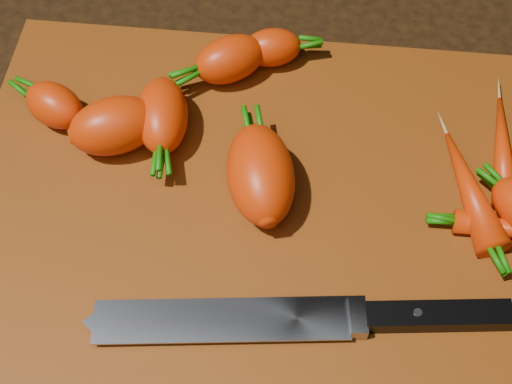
# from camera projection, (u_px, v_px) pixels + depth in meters

# --- Properties ---
(ground) EXTENTS (2.00, 2.00, 0.01)m
(ground) POSITION_uv_depth(u_px,v_px,m) (255.00, 223.00, 0.61)
(ground) COLOR black
(cutting_board) EXTENTS (0.50, 0.40, 0.01)m
(cutting_board) POSITION_uv_depth(u_px,v_px,m) (255.00, 217.00, 0.60)
(cutting_board) COLOR #6C3009
(cutting_board) RESTS_ON ground
(carrot_0) EXTENTS (0.09, 0.08, 0.05)m
(carrot_0) POSITION_uv_depth(u_px,v_px,m) (115.00, 126.00, 0.61)
(carrot_0) COLOR #E73000
(carrot_0) RESTS_ON cutting_board
(carrot_1) EXTENTS (0.07, 0.06, 0.04)m
(carrot_1) POSITION_uv_depth(u_px,v_px,m) (54.00, 105.00, 0.63)
(carrot_1) COLOR #E73000
(carrot_1) RESTS_ON cutting_board
(carrot_2) EXTENTS (0.06, 0.08, 0.05)m
(carrot_2) POSITION_uv_depth(u_px,v_px,m) (162.00, 115.00, 0.62)
(carrot_2) COLOR #E73000
(carrot_2) RESTS_ON cutting_board
(carrot_3) EXTENTS (0.08, 0.10, 0.06)m
(carrot_3) POSITION_uv_depth(u_px,v_px,m) (260.00, 174.00, 0.58)
(carrot_3) COLOR #E73000
(carrot_3) RESTS_ON cutting_board
(carrot_4) EXTENTS (0.08, 0.07, 0.04)m
(carrot_4) POSITION_uv_depth(u_px,v_px,m) (230.00, 59.00, 0.66)
(carrot_4) COLOR #E73000
(carrot_4) RESTS_ON cutting_board
(carrot_5) EXTENTS (0.06, 0.05, 0.04)m
(carrot_5) POSITION_uv_depth(u_px,v_px,m) (272.00, 48.00, 0.67)
(carrot_5) COLOR #E73000
(carrot_5) RESTS_ON cutting_board
(carrot_7) EXTENTS (0.03, 0.11, 0.02)m
(carrot_7) POSITION_uv_depth(u_px,v_px,m) (502.00, 149.00, 0.61)
(carrot_7) COLOR #E73000
(carrot_7) RESTS_ON cutting_board
(carrot_9) EXTENTS (0.06, 0.12, 0.03)m
(carrot_9) POSITION_uv_depth(u_px,v_px,m) (469.00, 189.00, 0.59)
(carrot_9) COLOR #E73000
(carrot_9) RESTS_ON cutting_board
(knife) EXTENTS (0.32, 0.07, 0.02)m
(knife) POSITION_uv_depth(u_px,v_px,m) (247.00, 320.00, 0.54)
(knife) COLOR gray
(knife) RESTS_ON cutting_board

